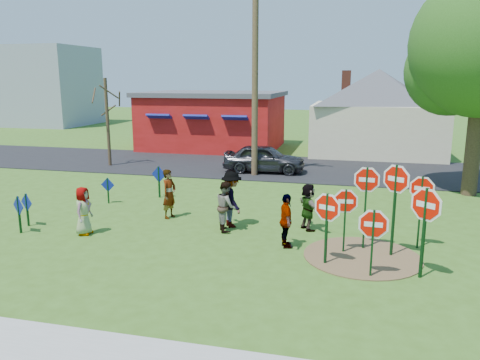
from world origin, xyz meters
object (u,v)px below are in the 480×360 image
object	(u,v)px
utility_pole	(255,72)
stop_sign_b	(366,187)
person_a	(83,211)
person_b	(169,194)
stop_sign_a	(327,213)
suv	(264,158)
stop_sign_c	(396,189)
stop_sign_d	(422,194)

from	to	relation	value
utility_pole	stop_sign_b	bearing A→B (deg)	-61.09
stop_sign_b	person_a	size ratio (longest dim) A/B	1.66
stop_sign_b	person_b	world-z (taller)	stop_sign_b
stop_sign_a	suv	size ratio (longest dim) A/B	0.49
person_a	person_b	world-z (taller)	person_b
stop_sign_c	stop_sign_d	world-z (taller)	stop_sign_c
stop_sign_c	person_b	world-z (taller)	stop_sign_c
stop_sign_c	person_b	size ratio (longest dim) A/B	1.56
stop_sign_d	person_a	bearing A→B (deg)	-158.26
stop_sign_a	utility_pole	size ratio (longest dim) A/B	0.21
stop_sign_b	utility_pole	bearing A→B (deg)	125.04
stop_sign_b	suv	bearing A→B (deg)	121.43
stop_sign_b	utility_pole	world-z (taller)	utility_pole
stop_sign_c	suv	world-z (taller)	stop_sign_c
stop_sign_a	suv	distance (m)	12.32
stop_sign_c	stop_sign_d	bearing A→B (deg)	80.48
stop_sign_d	utility_pole	xyz separation A→B (m)	(-6.73, 8.96, 3.52)
stop_sign_a	person_b	distance (m)	6.36
stop_sign_c	stop_sign_d	size ratio (longest dim) A/B	1.21
person_b	utility_pole	xyz separation A→B (m)	(1.39, 7.85, 4.26)
stop_sign_d	person_b	bearing A→B (deg)	-172.83
stop_sign_d	suv	distance (m)	11.76
person_a	utility_pole	world-z (taller)	utility_pole
person_a	person_b	size ratio (longest dim) A/B	0.88
person_a	suv	distance (m)	11.62
suv	person_a	bearing A→B (deg)	159.22
stop_sign_b	person_a	bearing A→B (deg)	-168.93
stop_sign_b	stop_sign_d	distance (m)	1.62
stop_sign_a	stop_sign_b	xyz separation A→B (m)	(0.99, 1.39, 0.43)
stop_sign_b	suv	size ratio (longest dim) A/B	0.60
person_b	suv	world-z (taller)	person_b
stop_sign_d	person_a	world-z (taller)	stop_sign_d
stop_sign_c	utility_pole	bearing A→B (deg)	154.85
suv	utility_pole	distance (m)	4.47
stop_sign_a	person_b	bearing A→B (deg)	176.61
person_a	stop_sign_a	bearing A→B (deg)	-98.79
stop_sign_c	suv	distance (m)	12.11
stop_sign_d	suv	xyz separation A→B (m)	(-6.40, 9.84, -0.85)
person_b	stop_sign_d	bearing A→B (deg)	-83.58
stop_sign_c	stop_sign_b	bearing A→B (deg)	-173.70
stop_sign_b	stop_sign_c	size ratio (longest dim) A/B	0.94
stop_sign_d	utility_pole	distance (m)	11.75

